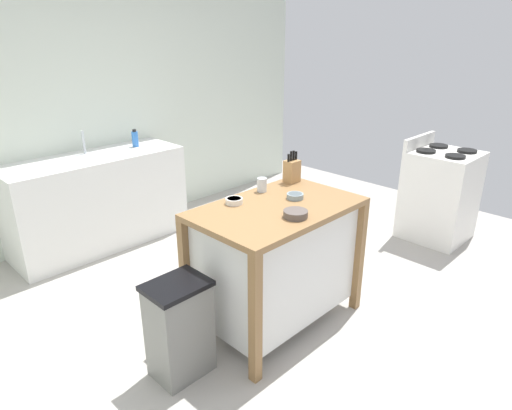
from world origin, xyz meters
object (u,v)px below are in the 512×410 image
Objects in this scene: bowl_stoneware_deep at (234,201)px; trash_bin at (179,329)px; knife_block at (292,171)px; stove at (439,195)px; sink_faucet at (84,142)px; drinking_cup at (262,185)px; bowl_ceramic_wide at (296,214)px; kitchen_island at (276,258)px; bowl_ceramic_small at (295,196)px; bottle_dish_soap at (135,139)px.

bowl_stoneware_deep is 0.89m from trash_bin.
knife_block is at bearing 2.44° from bowl_stoneware_deep.
stove is at bearing -14.79° from knife_block.
drinking_cup is at bearing -78.12° from sink_faucet.
trash_bin is at bearing 161.11° from bowl_ceramic_wide.
trash_bin is at bearing 175.34° from stove.
kitchen_island is 0.47m from bowl_ceramic_wide.
bowl_ceramic_small is 0.12× the size of stove.
bowl_stoneware_deep is at bearing -87.04° from sink_faucet.
trash_bin is 3.02m from stove.
stove is at bearing -12.87° from drinking_cup.
sink_faucet reaches higher than drinking_cup.
bowl_ceramic_small is (0.25, 0.22, -0.00)m from bowl_ceramic_wide.
sink_faucet is at bearing 135.69° from stove.
stove is (2.20, -0.20, -0.05)m from kitchen_island.
bottle_dish_soap is at bearing 89.39° from bowl_ceramic_small.
sink_faucet reaches higher than bottle_dish_soap.
drinking_cup is 0.46× the size of sink_faucet.
drinking_cup is (0.31, 0.04, 0.03)m from bowl_stoneware_deep.
drinking_cup is at bearing 13.55° from trash_bin.
knife_block is at bearing 9.74° from trash_bin.
bowl_ceramic_wide is 0.70× the size of sink_faucet.
bowl_ceramic_small is 0.43m from bowl_stoneware_deep.
knife_block reaches higher than bottle_dish_soap.
drinking_cup is (0.20, 0.48, 0.03)m from bowl_ceramic_wide.
bowl_ceramic_small is 0.66× the size of bottle_dish_soap.
knife_block is 1.59× the size of bowl_ceramic_wide.
bottle_dish_soap reaches higher than drinking_cup.
bowl_stoneware_deep is (-0.62, -0.03, -0.07)m from knife_block.
bowl_stoneware_deep is at bearing 126.79° from kitchen_island.
bowl_ceramic_small is at bearing -78.39° from drinking_cup.
bowl_ceramic_wide is at bearing -137.52° from knife_block.
bowl_ceramic_wide is (-0.51, -0.47, -0.07)m from knife_block.
bowl_stoneware_deep is 0.66× the size of bottle_dish_soap.
knife_block reaches higher than bowl_stoneware_deep.
drinking_cup is at bearing 178.08° from knife_block.
bowl_ceramic_small is at bearing -32.44° from bowl_stoneware_deep.
sink_faucet is at bearing 110.40° from knife_block.
bowl_ceramic_small is 1.16m from trash_bin.
drinking_cup is (0.13, 0.27, 0.44)m from kitchen_island.
bottle_dish_soap is (1.02, 2.07, 0.65)m from trash_bin.
bowl_ceramic_wide is 1.32× the size of bowl_stoneware_deep.
drinking_cup is at bearing 63.97° from kitchen_island.
bowl_ceramic_wide is at bearing -106.99° from kitchen_island.
bowl_ceramic_wide is 0.24× the size of trash_bin.
kitchen_island is 0.83m from trash_bin.
bowl_ceramic_wide is 0.33m from bowl_ceramic_small.
bottle_dish_soap is (0.38, 1.88, 0.06)m from bowl_stoneware_deep.
knife_block is 1.87m from bottle_dish_soap.
bowl_stoneware_deep is (-0.11, 0.44, -0.00)m from bowl_ceramic_wide.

